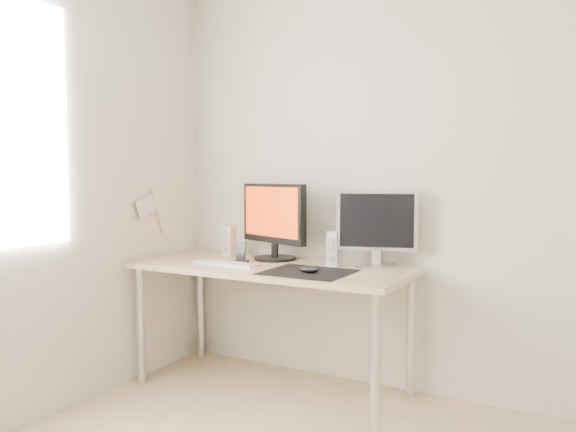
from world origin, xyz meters
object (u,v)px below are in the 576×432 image
at_px(main_monitor, 274,218).
at_px(speaker_left, 230,241).
at_px(second_monitor, 377,225).
at_px(mouse, 309,269).
at_px(desk, 272,279).
at_px(keyboard, 226,263).
at_px(phone_dock, 241,256).
at_px(speaker_right, 334,249).

distance_m(main_monitor, speaker_left, 0.36).
bearing_deg(second_monitor, mouse, -123.06).
relative_size(second_monitor, speaker_left, 2.24).
height_order(desk, speaker_left, speaker_left).
relative_size(keyboard, phone_dock, 3.28).
xyz_separation_m(main_monitor, keyboard, (-0.15, -0.30, -0.25)).
distance_m(speaker_right, phone_dock, 0.55).
relative_size(second_monitor, keyboard, 1.04).
height_order(desk, keyboard, keyboard).
relative_size(mouse, phone_dock, 0.80).
relative_size(desk, speaker_right, 8.08).
relative_size(mouse, desk, 0.06).
distance_m(mouse, desk, 0.36).
bearing_deg(phone_dock, keyboard, -110.69).
xyz_separation_m(second_monitor, phone_dock, (-0.76, -0.23, -0.20)).
relative_size(speaker_left, phone_dock, 1.53).
distance_m(main_monitor, second_monitor, 0.65).
height_order(main_monitor, second_monitor, main_monitor).
bearing_deg(second_monitor, speaker_right, -163.17).
xyz_separation_m(main_monitor, phone_dock, (-0.11, -0.20, -0.21)).
bearing_deg(desk, second_monitor, 22.33).
bearing_deg(speaker_right, main_monitor, 175.44).
bearing_deg(phone_dock, desk, 1.60).
bearing_deg(speaker_left, mouse, -24.14).
bearing_deg(mouse, phone_dock, 165.11).
bearing_deg(mouse, speaker_right, 87.99).
relative_size(mouse, speaker_left, 0.52).
bearing_deg(desk, speaker_right, 26.01).
bearing_deg(keyboard, desk, 24.06).
distance_m(mouse, speaker_right, 0.31).
height_order(second_monitor, phone_dock, second_monitor).
bearing_deg(speaker_right, second_monitor, 16.83).
relative_size(main_monitor, second_monitor, 1.20).
bearing_deg(mouse, second_monitor, 56.94).
xyz_separation_m(desk, speaker_left, (-0.42, 0.19, 0.18)).
bearing_deg(main_monitor, speaker_left, -179.13).
bearing_deg(keyboard, speaker_right, 25.18).
xyz_separation_m(desk, main_monitor, (-0.10, 0.19, 0.33)).
bearing_deg(phone_dock, speaker_right, 17.19).
height_order(mouse, phone_dock, phone_dock).
distance_m(main_monitor, keyboard, 0.41).
height_order(desk, main_monitor, main_monitor).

